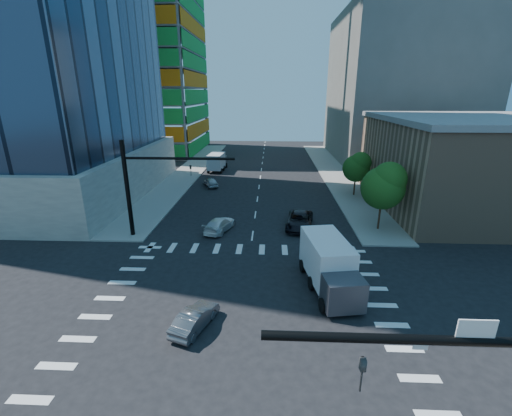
{
  "coord_description": "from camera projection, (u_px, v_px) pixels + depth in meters",
  "views": [
    {
      "loc": [
        1.67,
        -18.32,
        13.1
      ],
      "look_at": [
        0.52,
        8.0,
        4.19
      ],
      "focal_mm": 24.0,
      "sensor_mm": 36.0,
      "label": 1
    }
  ],
  "objects": [
    {
      "name": "sidewalk_ne",
      "position": [
        333.0,
        172.0,
        58.92
      ],
      "size": [
        5.0,
        60.0,
        0.15
      ],
      "primitive_type": "cube",
      "color": "gray",
      "rests_on": "ground"
    },
    {
      "name": "sidewalk_nw",
      "position": [
        190.0,
        171.0,
        59.95
      ],
      "size": [
        5.0,
        60.0,
        0.15
      ],
      "primitive_type": "cube",
      "color": "gray",
      "rests_on": "ground"
    },
    {
      "name": "box_truck_near",
      "position": [
        331.0,
        271.0,
        23.45
      ],
      "size": [
        3.75,
        6.84,
        3.4
      ],
      "rotation": [
        0.0,
        0.0,
        0.16
      ],
      "color": "black",
      "rests_on": "ground"
    },
    {
      "name": "signal_mast_nw",
      "position": [
        143.0,
        181.0,
        31.14
      ],
      "size": [
        10.2,
        0.4,
        9.0
      ],
      "color": "black",
      "rests_on": "sidewalk_nw"
    },
    {
      "name": "commercial_building",
      "position": [
        472.0,
        163.0,
        39.68
      ],
      "size": [
        20.5,
        22.5,
        10.6
      ],
      "color": "#A57D60",
      "rests_on": "ground"
    },
    {
      "name": "tree_north",
      "position": [
        358.0,
        167.0,
        44.3
      ],
      "size": [
        3.54,
        3.52,
        5.78
      ],
      "color": "#382316",
      "rests_on": "sidewalk_ne"
    },
    {
      "name": "road_markings",
      "position": [
        242.0,
        311.0,
        21.6
      ],
      "size": [
        20.0,
        20.0,
        0.01
      ],
      "primitive_type": "cube",
      "color": "silver",
      "rests_on": "ground"
    },
    {
      "name": "car_sb_cross",
      "position": [
        195.0,
        318.0,
        19.91
      ],
      "size": [
        2.49,
        3.96,
        1.23
      ],
      "primitive_type": "imported",
      "rotation": [
        0.0,
        0.0,
        2.8
      ],
      "color": "#55565A",
      "rests_on": "ground"
    },
    {
      "name": "car_sb_near",
      "position": [
        220.0,
        224.0,
        33.97
      ],
      "size": [
        3.16,
        4.92,
        1.33
      ],
      "primitive_type": "imported",
      "rotation": [
        0.0,
        0.0,
        2.83
      ],
      "color": "white",
      "rests_on": "ground"
    },
    {
      "name": "tree_south",
      "position": [
        385.0,
        185.0,
        32.74
      ],
      "size": [
        4.16,
        4.16,
        6.82
      ],
      "color": "#382316",
      "rests_on": "sidewalk_ne"
    },
    {
      "name": "box_truck_far",
      "position": [
        218.0,
        163.0,
        60.37
      ],
      "size": [
        2.86,
        6.03,
        3.09
      ],
      "rotation": [
        0.0,
        0.0,
        3.08
      ],
      "color": "black",
      "rests_on": "ground"
    },
    {
      "name": "ground",
      "position": [
        242.0,
        311.0,
        21.6
      ],
      "size": [
        160.0,
        160.0,
        0.0
      ],
      "primitive_type": "plane",
      "color": "black",
      "rests_on": "ground"
    },
    {
      "name": "bg_building_ne",
      "position": [
        399.0,
        88.0,
        68.05
      ],
      "size": [
        24.0,
        30.0,
        28.0
      ],
      "primitive_type": "cube",
      "color": "#615E58",
      "rests_on": "ground"
    },
    {
      "name": "car_sb_mid",
      "position": [
        211.0,
        182.0,
        50.03
      ],
      "size": [
        2.98,
        4.2,
        1.33
      ],
      "primitive_type": "imported",
      "rotation": [
        0.0,
        0.0,
        3.55
      ],
      "color": "#A4A6AC",
      "rests_on": "ground"
    },
    {
      "name": "car_nb_far",
      "position": [
        300.0,
        220.0,
        34.75
      ],
      "size": [
        3.29,
        5.78,
        1.52
      ],
      "primitive_type": "imported",
      "rotation": [
        0.0,
        0.0,
        -0.15
      ],
      "color": "black",
      "rests_on": "ground"
    },
    {
      "name": "construction_building",
      "position": [
        137.0,
        36.0,
        73.47
      ],
      "size": [
        25.16,
        34.5,
        70.6
      ],
      "color": "slate",
      "rests_on": "ground"
    }
  ]
}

